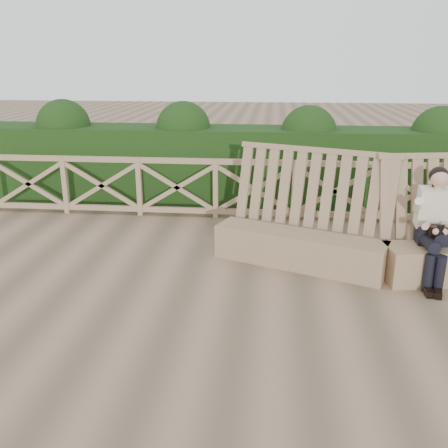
# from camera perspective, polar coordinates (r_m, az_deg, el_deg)

# --- Properties ---
(ground) EXTENTS (60.00, 60.00, 0.00)m
(ground) POSITION_cam_1_polar(r_m,az_deg,el_deg) (6.00, 1.95, -9.47)
(ground) COLOR brown
(ground) RESTS_ON ground
(bench) EXTENTS (4.75, 1.59, 1.62)m
(bench) POSITION_cam_1_polar(r_m,az_deg,el_deg) (7.20, 17.88, -1.99)
(bench) COLOR #8A6E4F
(bench) RESTS_ON ground
(woman) EXTENTS (0.43, 0.91, 1.51)m
(woman) POSITION_cam_1_polar(r_m,az_deg,el_deg) (6.96, 22.95, 0.24)
(woman) COLOR black
(woman) RESTS_ON ground
(guardrail) EXTENTS (10.10, 0.09, 1.10)m
(guardrail) POSITION_cam_1_polar(r_m,az_deg,el_deg) (9.09, 3.49, 3.98)
(guardrail) COLOR #927355
(guardrail) RESTS_ON ground
(hedge) EXTENTS (12.00, 1.20, 1.50)m
(hedge) POSITION_cam_1_polar(r_m,az_deg,el_deg) (10.21, 3.80, 6.71)
(hedge) COLOR black
(hedge) RESTS_ON ground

